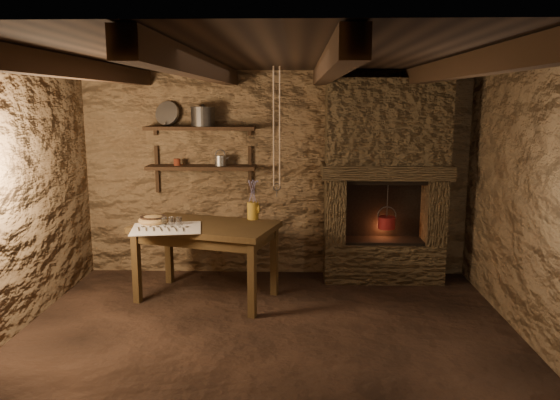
{
  "coord_description": "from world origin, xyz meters",
  "views": [
    {
      "loc": [
        0.26,
        -4.38,
        2.06
      ],
      "look_at": [
        0.09,
        0.9,
        1.09
      ],
      "focal_mm": 35.0,
      "sensor_mm": 36.0,
      "label": 1
    }
  ],
  "objects_px": {
    "iron_stockpot": "(203,117)",
    "stoneware_jug": "(253,202)",
    "red_pot": "(387,222)",
    "wooden_bowl": "(153,220)",
    "work_table": "(207,259)"
  },
  "relations": [
    {
      "from": "red_pot",
      "to": "wooden_bowl",
      "type": "bearing_deg",
      "value": -165.77
    },
    {
      "from": "work_table",
      "to": "wooden_bowl",
      "type": "height_order",
      "value": "wooden_bowl"
    },
    {
      "from": "wooden_bowl",
      "to": "red_pot",
      "type": "xyz_separation_m",
      "value": [
        2.51,
        0.64,
        -0.14
      ]
    },
    {
      "from": "stoneware_jug",
      "to": "wooden_bowl",
      "type": "xyz_separation_m",
      "value": [
        -1.02,
        -0.25,
        -0.15
      ]
    },
    {
      "from": "stoneware_jug",
      "to": "red_pot",
      "type": "height_order",
      "value": "stoneware_jug"
    },
    {
      "from": "work_table",
      "to": "red_pot",
      "type": "bearing_deg",
      "value": 34.31
    },
    {
      "from": "wooden_bowl",
      "to": "stoneware_jug",
      "type": "bearing_deg",
      "value": 14.08
    },
    {
      "from": "iron_stockpot",
      "to": "stoneware_jug",
      "type": "bearing_deg",
      "value": -39.86
    },
    {
      "from": "stoneware_jug",
      "to": "red_pot",
      "type": "relative_size",
      "value": 0.79
    },
    {
      "from": "wooden_bowl",
      "to": "red_pot",
      "type": "distance_m",
      "value": 2.59
    },
    {
      "from": "wooden_bowl",
      "to": "iron_stockpot",
      "type": "height_order",
      "value": "iron_stockpot"
    },
    {
      "from": "work_table",
      "to": "wooden_bowl",
      "type": "bearing_deg",
      "value": -163.94
    },
    {
      "from": "stoneware_jug",
      "to": "iron_stockpot",
      "type": "height_order",
      "value": "iron_stockpot"
    },
    {
      "from": "iron_stockpot",
      "to": "red_pot",
      "type": "xyz_separation_m",
      "value": [
        2.1,
        -0.12,
        -1.17
      ]
    },
    {
      "from": "red_pot",
      "to": "work_table",
      "type": "bearing_deg",
      "value": -161.98
    }
  ]
}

